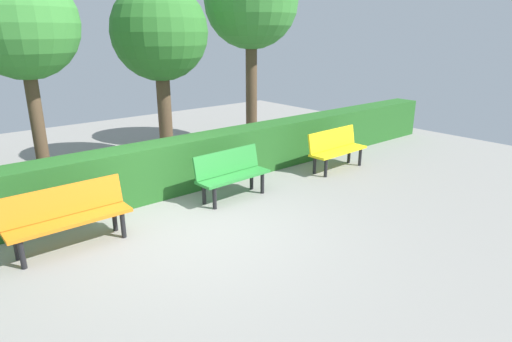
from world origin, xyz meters
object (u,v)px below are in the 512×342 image
(bench_yellow, at_px, (336,147))
(tree_near, at_px, (251,3))
(tree_mid, at_px, (160,34))
(bench_green, at_px, (231,172))
(tree_far, at_px, (22,26))
(bench_orange, at_px, (68,214))

(bench_yellow, height_order, tree_near, tree_near)
(tree_near, height_order, tree_mid, tree_near)
(bench_green, bearing_deg, bench_yellow, 175.81)
(tree_near, distance_m, tree_far, 5.24)
(tree_mid, bearing_deg, tree_near, -179.50)
(tree_near, xyz_separation_m, tree_mid, (2.50, 0.02, -0.70))
(bench_green, height_order, bench_orange, same)
(bench_yellow, relative_size, bench_orange, 0.92)
(tree_near, bearing_deg, bench_green, 45.12)
(bench_orange, xyz_separation_m, tree_mid, (-3.02, -2.72, 2.34))
(bench_green, height_order, tree_mid, tree_mid)
(bench_green, xyz_separation_m, tree_far, (2.51, -2.30, 2.49))
(bench_green, relative_size, bench_orange, 0.87)
(bench_green, distance_m, tree_far, 4.22)
(tree_near, bearing_deg, tree_far, 4.38)
(tree_near, relative_size, tree_mid, 1.21)
(bench_orange, height_order, tree_far, tree_far)
(bench_yellow, distance_m, bench_orange, 5.62)
(bench_orange, bearing_deg, bench_yellow, 179.16)
(tree_far, bearing_deg, tree_mid, -172.05)
(bench_green, height_order, tree_far, tree_far)
(bench_yellow, height_order, tree_far, tree_far)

